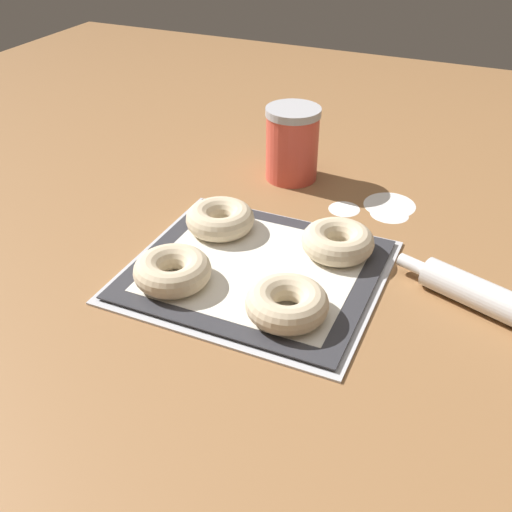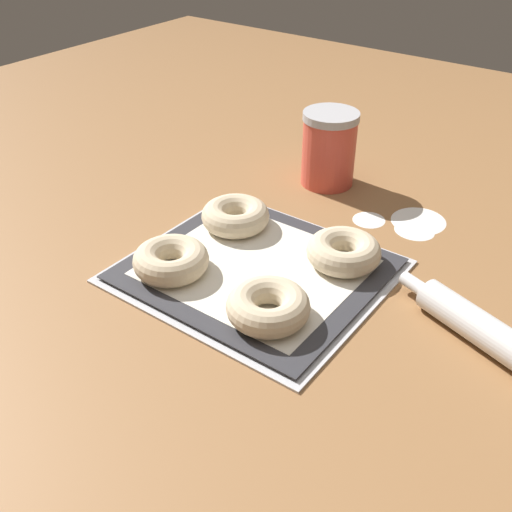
# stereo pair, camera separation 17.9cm
# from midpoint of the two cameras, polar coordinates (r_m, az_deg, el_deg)

# --- Properties ---
(ground_plane) EXTENTS (2.80, 2.80, 0.00)m
(ground_plane) POSITION_cam_midpoint_polar(r_m,az_deg,el_deg) (1.00, -5.05, -2.45)
(ground_plane) COLOR olive
(baking_tray) EXTENTS (0.42, 0.38, 0.01)m
(baking_tray) POSITION_cam_midpoint_polar(r_m,az_deg,el_deg) (1.01, -5.05, -1.69)
(baking_tray) COLOR silver
(baking_tray) RESTS_ON ground_plane
(baking_mat) EXTENTS (0.39, 0.35, 0.00)m
(baking_mat) POSITION_cam_midpoint_polar(r_m,az_deg,el_deg) (1.01, -5.07, -1.44)
(baking_mat) COLOR #333338
(baking_mat) RESTS_ON baking_tray
(bagel_front_left) EXTENTS (0.13, 0.13, 0.04)m
(bagel_front_left) POSITION_cam_midpoint_polar(r_m,az_deg,el_deg) (0.98, -13.18, -1.68)
(bagel_front_left) COLOR beige
(bagel_front_left) RESTS_ON baking_mat
(bagel_front_right) EXTENTS (0.13, 0.13, 0.04)m
(bagel_front_right) POSITION_cam_midpoint_polar(r_m,az_deg,el_deg) (0.89, -2.76, -4.91)
(bagel_front_right) COLOR beige
(bagel_front_right) RESTS_ON baking_mat
(bagel_back_left) EXTENTS (0.13, 0.13, 0.04)m
(bagel_back_left) POSITION_cam_midpoint_polar(r_m,az_deg,el_deg) (1.10, -8.08, 3.27)
(bagel_back_left) COLOR beige
(bagel_back_left) RESTS_ON baking_mat
(bagel_back_right) EXTENTS (0.13, 0.13, 0.04)m
(bagel_back_right) POSITION_cam_midpoint_polar(r_m,az_deg,el_deg) (1.03, 2.94, 1.11)
(bagel_back_right) COLOR beige
(bagel_back_right) RESTS_ON baking_mat
(flour_canister) EXTENTS (0.12, 0.12, 0.16)m
(flour_canister) POSITION_cam_midpoint_polar(r_m,az_deg,el_deg) (1.28, -0.54, 10.49)
(flour_canister) COLOR #DB4C3D
(flour_canister) RESTS_ON ground_plane
(flour_patch_near) EXTENTS (0.06, 0.07, 0.00)m
(flour_patch_near) POSITION_cam_midpoint_polar(r_m,az_deg,el_deg) (1.19, 4.23, 4.31)
(flour_patch_near) COLOR white
(flour_patch_near) RESTS_ON ground_plane
(flour_patch_far) EXTENTS (0.10, 0.11, 0.00)m
(flour_patch_far) POSITION_cam_midpoint_polar(r_m,az_deg,el_deg) (1.22, 8.60, 4.67)
(flour_patch_far) COLOR white
(flour_patch_far) RESTS_ON ground_plane
(flour_patch_side) EXTENTS (0.08, 0.07, 0.00)m
(flour_patch_side) POSITION_cam_midpoint_polar(r_m,az_deg,el_deg) (1.18, 8.47, 3.73)
(flour_patch_side) COLOR white
(flour_patch_side) RESTS_ON ground_plane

